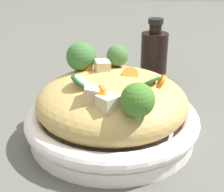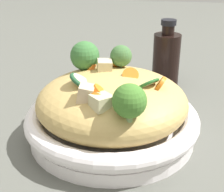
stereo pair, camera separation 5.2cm
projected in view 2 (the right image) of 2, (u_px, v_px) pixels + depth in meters
name	position (u px, v px, depth m)	size (l,w,h in m)	color
ground_plane	(112.00, 136.00, 0.55)	(3.00, 3.00, 0.00)	#55564F
serving_bowl	(112.00, 122.00, 0.54)	(0.28, 0.28, 0.05)	white
noodle_heap	(112.00, 101.00, 0.52)	(0.24, 0.24, 0.09)	tan
broccoli_florets	(106.00, 70.00, 0.50)	(0.20, 0.15, 0.07)	#8DB96A
carrot_coins	(114.00, 81.00, 0.50)	(0.16, 0.15, 0.03)	orange
zucchini_slices	(104.00, 83.00, 0.49)	(0.06, 0.14, 0.03)	beige
chicken_chunks	(99.00, 86.00, 0.48)	(0.14, 0.06, 0.03)	beige
soy_sauce_bottle	(166.00, 58.00, 0.73)	(0.06, 0.06, 0.15)	black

